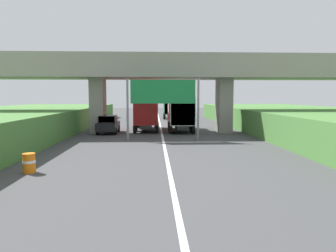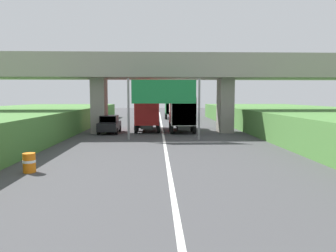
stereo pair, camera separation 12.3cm
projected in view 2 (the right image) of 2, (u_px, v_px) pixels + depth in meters
lane_centre_stripe at (164, 142)px, 23.94m from camera, size 0.20×91.51×0.01m
overpass_bridge at (163, 75)px, 29.82m from camera, size 40.00×4.80×7.45m
overhead_highway_sign at (164, 95)px, 24.80m from camera, size 5.88×0.18×4.95m
truck_silver at (181, 112)px, 31.31m from camera, size 2.44×7.30×3.44m
truck_red at (148, 112)px, 31.87m from camera, size 2.44×7.30×3.44m
truck_green at (172, 106)px, 50.06m from camera, size 2.44×7.30×3.44m
car_black at (110, 124)px, 29.63m from camera, size 1.86×4.10×1.72m
construction_barrel_2 at (29, 163)px, 14.24m from camera, size 0.57×0.57×0.90m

